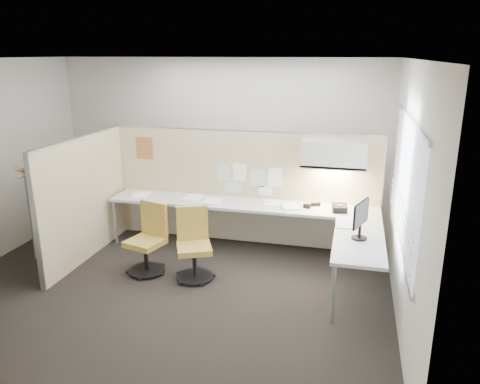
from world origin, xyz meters
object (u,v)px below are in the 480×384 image
(chair_left, at_px, (148,241))
(chair_right, at_px, (194,246))
(desk, at_px, (261,216))
(phone, at_px, (339,208))
(monitor, at_px, (361,218))

(chair_left, distance_m, chair_right, 0.65)
(desk, xyz_separation_m, phone, (1.09, 0.09, 0.18))
(chair_left, xyz_separation_m, phone, (2.46, 0.97, 0.34))
(desk, bearing_deg, chair_left, -147.20)
(phone, bearing_deg, monitor, -81.57)
(chair_left, relative_size, monitor, 2.02)
(monitor, relative_size, phone, 2.01)
(monitor, height_order, phone, monitor)
(desk, xyz_separation_m, chair_right, (-0.72, -0.90, -0.17))
(desk, relative_size, chair_left, 4.27)
(chair_left, xyz_separation_m, chair_right, (0.65, -0.02, -0.00))
(chair_left, distance_m, monitor, 2.79)
(desk, height_order, chair_left, chair_left)
(desk, bearing_deg, chair_right, -128.49)
(desk, height_order, phone, phone)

